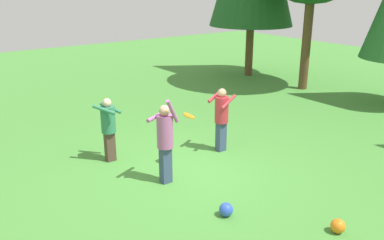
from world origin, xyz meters
name	(u,v)px	position (x,y,z in m)	size (l,w,h in m)	color
ground_plane	(187,172)	(0.00, 0.00, 0.00)	(40.00, 40.00, 0.00)	#478C38
person_thrower	(165,137)	(0.14, -0.66, 1.04)	(0.62, 0.63, 1.91)	#38476B
person_catcher	(221,114)	(-0.50, 1.41, 0.97)	(0.60, 0.66, 1.63)	#38476B
person_bystander	(108,125)	(-1.60, -1.13, 0.92)	(0.72, 0.72, 1.56)	#4C382D
frisbee	(189,116)	(-0.18, 0.19, 1.25)	(0.36, 0.36, 0.13)	orange
ball_orange	(338,226)	(3.47, 0.71, 0.13)	(0.25, 0.25, 0.25)	orange
ball_blue	(226,210)	(1.93, -0.50, 0.13)	(0.26, 0.26, 0.26)	blue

